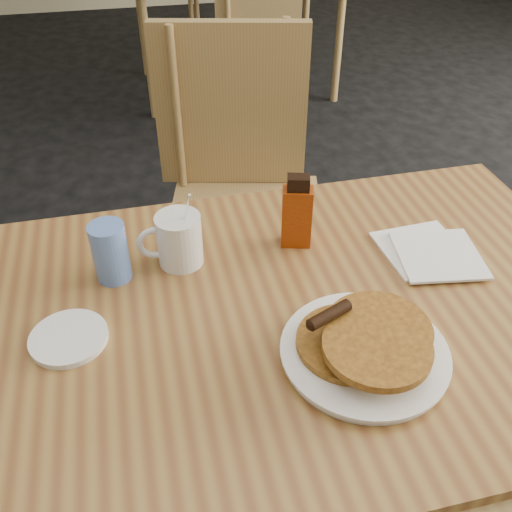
{
  "coord_description": "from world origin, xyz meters",
  "views": [
    {
      "loc": [
        -0.22,
        -0.78,
        1.5
      ],
      "look_at": [
        -0.05,
        0.03,
        0.84
      ],
      "focal_mm": 40.0,
      "sensor_mm": 36.0,
      "label": 1
    }
  ],
  "objects": [
    {
      "name": "blue_tumbler",
      "position": [
        -0.32,
        0.13,
        0.81
      ],
      "size": [
        0.08,
        0.08,
        0.12
      ],
      "primitive_type": "cylinder",
      "rotation": [
        0.0,
        0.0,
        0.12
      ],
      "color": "#5C83D8",
      "rests_on": "main_table"
    },
    {
      "name": "chair_neighbor_near",
      "position": [
        0.41,
        2.17,
        0.56
      ],
      "size": [
        0.5,
        0.51,
        0.94
      ],
      "rotation": [
        0.0,
        0.0,
        -0.21
      ],
      "color": "#9D834A",
      "rests_on": "floor"
    },
    {
      "name": "chair_main_far",
      "position": [
        0.05,
        0.73,
        0.62
      ],
      "size": [
        0.55,
        0.56,
        1.03
      ],
      "rotation": [
        0.0,
        0.0,
        -0.22
      ],
      "color": "#9D834A",
      "rests_on": "floor"
    },
    {
      "name": "pancake_plate",
      "position": [
        0.1,
        -0.17,
        0.77
      ],
      "size": [
        0.29,
        0.29,
        0.08
      ],
      "rotation": [
        0.0,
        0.0,
        -0.01
      ],
      "color": "white",
      "rests_on": "main_table"
    },
    {
      "name": "syrup_bottle",
      "position": [
        0.07,
        0.17,
        0.83
      ],
      "size": [
        0.07,
        0.05,
        0.17
      ],
      "rotation": [
        0.0,
        0.0,
        -0.25
      ],
      "color": "maroon",
      "rests_on": "main_table"
    },
    {
      "name": "main_table",
      "position": [
        0.02,
        -0.03,
        0.71
      ],
      "size": [
        1.31,
        0.9,
        0.75
      ],
      "rotation": [
        0.0,
        0.0,
        0.02
      ],
      "color": "olive",
      "rests_on": "floor"
    },
    {
      "name": "side_saucer",
      "position": [
        -0.4,
        -0.03,
        0.76
      ],
      "size": [
        0.15,
        0.15,
        0.01
      ],
      "primitive_type": "cylinder",
      "rotation": [
        0.0,
        0.0,
        0.05
      ],
      "color": "white",
      "rests_on": "main_table"
    },
    {
      "name": "floor",
      "position": [
        0.0,
        0.0,
        0.0
      ],
      "size": [
        10.0,
        10.0,
        0.0
      ],
      "primitive_type": "plane",
      "color": "black",
      "rests_on": "ground"
    },
    {
      "name": "coffee_mug",
      "position": [
        -0.18,
        0.15,
        0.81
      ],
      "size": [
        0.13,
        0.09,
        0.17
      ],
      "rotation": [
        0.0,
        0.0,
        0.03
      ],
      "color": "white",
      "rests_on": "main_table"
    },
    {
      "name": "napkin_stack",
      "position": [
        0.33,
        0.07,
        0.76
      ],
      "size": [
        0.21,
        0.22,
        0.01
      ],
      "rotation": [
        0.0,
        0.0,
        0.07
      ],
      "color": "white",
      "rests_on": "main_table"
    }
  ]
}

